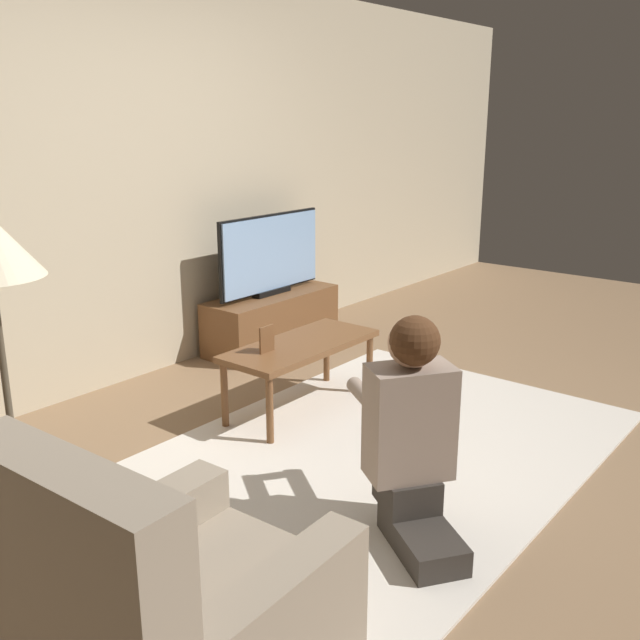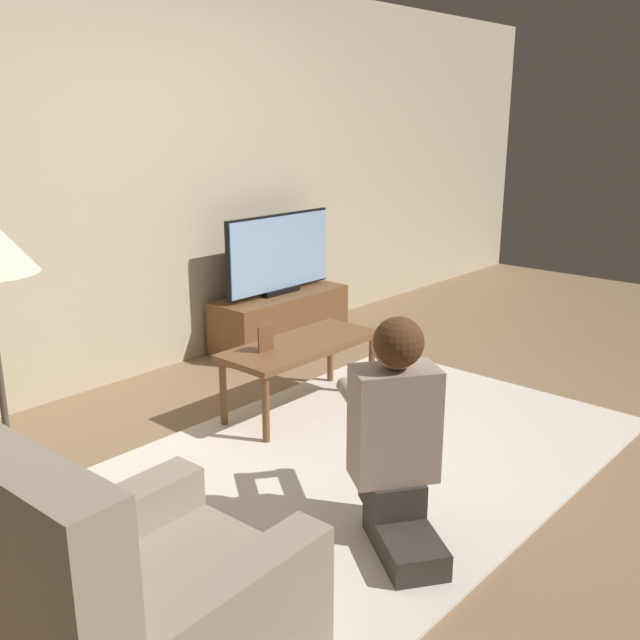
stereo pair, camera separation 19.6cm
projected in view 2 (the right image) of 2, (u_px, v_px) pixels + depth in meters
ground_plane at (359, 462)px, 3.60m from camera, size 10.00×10.00×0.00m
wall_back at (123, 179)px, 4.47m from camera, size 10.00×0.06×2.60m
rug at (359, 461)px, 3.60m from camera, size 2.96×1.89×0.02m
tv_stand at (281, 319)px, 5.38m from camera, size 1.11×0.40×0.40m
tv at (279, 254)px, 5.24m from camera, size 1.01×0.08×0.59m
coffee_table at (301, 350)px, 4.13m from camera, size 0.99×0.42×0.42m
armchair at (135, 628)px, 2.03m from camera, size 0.86×0.74×0.93m
person_kneeling at (395, 430)px, 2.84m from camera, size 0.65×0.78×0.93m
picture_frame at (266, 338)px, 3.94m from camera, size 0.11×0.01×0.15m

